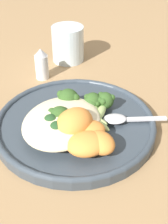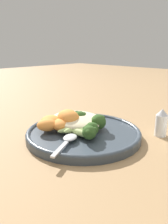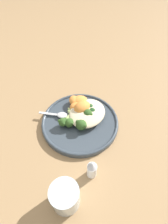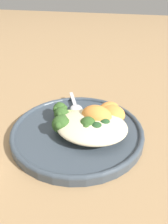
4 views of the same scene
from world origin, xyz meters
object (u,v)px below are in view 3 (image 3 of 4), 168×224
Objects in this scene: sweet_potato_chunk_1 at (81,107)px; plate at (80,122)px; broccoli_stalk_6 at (85,114)px; sweet_potato_chunk_3 at (77,107)px; sweet_potato_chunk_2 at (74,101)px; kale_tuft at (90,110)px; quinoa_mound at (87,113)px; spoon at (60,115)px; water_glass at (65,197)px; salt_shaker at (92,169)px; sweet_potato_chunk_0 at (80,101)px; broccoli_stalk_4 at (79,119)px; broccoli_stalk_0 at (64,121)px; broccoli_stalk_1 at (70,121)px; broccoli_stalk_5 at (80,116)px; broccoli_stalk_2 at (71,119)px; broccoli_stalk_3 at (79,122)px.

plate is at bearing 28.53° from sweet_potato_chunk_1.
sweet_potato_chunk_3 is (-0.01, -0.05, -0.00)m from broccoli_stalk_6.
sweet_potato_chunk_2 is 1.04× the size of kale_tuft.
quinoa_mound reaches higher than spoon.
salt_shaker is (-0.11, 0.02, -0.01)m from water_glass.
sweet_potato_chunk_1 is 1.37× the size of kale_tuft.
sweet_potato_chunk_1 is at bearing -156.42° from spoon.
plate is at bearing -12.46° from kale_tuft.
sweet_potato_chunk_1 reaches higher than sweet_potato_chunk_0.
sweet_potato_chunk_3 is (-0.04, -0.04, 0.00)m from broccoli_stalk_4.
broccoli_stalk_1 is (-0.01, 0.01, -0.00)m from broccoli_stalk_0.
salt_shaker is at bearing 127.36° from spoon.
sweet_potato_chunk_3 is (-0.04, -0.04, 0.03)m from plate.
spoon is (0.09, -0.01, -0.01)m from sweet_potato_chunk_2.
broccoli_stalk_5 is at bearing -22.08° from kale_tuft.
sweet_potato_chunk_0 reaches higher than sweet_potato_chunk_3.
salt_shaker is at bearing -51.80° from broccoli_stalk_5.
sweet_potato_chunk_3 is (0.03, 0.01, -0.00)m from sweet_potato_chunk_0.
spoon is at bearing -151.84° from broccoli_stalk_4.
water_glass is (0.20, 0.17, 0.01)m from broccoli_stalk_0.
broccoli_stalk_1 is 0.87× the size of water_glass.
broccoli_stalk_2 is 1.48× the size of sweet_potato_chunk_2.
water_glass is at bearing -36.76° from broccoli_stalk_3.
broccoli_stalk_2 is 0.10m from sweet_potato_chunk_0.
water_glass is (0.22, 0.21, 0.02)m from spoon.
sweet_potato_chunk_3 is at bearing 145.96° from broccoli_stalk_4.
spoon is at bearing -14.61° from sweet_potato_chunk_0.
quinoa_mound is at bearing 89.04° from broccoli_stalk_4.
plate is 0.08m from spoon.
broccoli_stalk_6 is at bearing -174.63° from spoon.
sweet_potato_chunk_2 reaches higher than sweet_potato_chunk_3.
kale_tuft is (-0.01, 0.05, 0.00)m from sweet_potato_chunk_3.
quinoa_mound is 0.04m from broccoli_stalk_4.
sweet_potato_chunk_2 is at bearing -124.38° from sweet_potato_chunk_3.
broccoli_stalk_3 reaches higher than broccoli_stalk_0.
spoon is 1.28× the size of water_glass.
sweet_potato_chunk_1 is 0.62× the size of spoon.
broccoli_stalk_2 is 1.20× the size of sweet_potato_chunk_0.
sweet_potato_chunk_2 is (-0.08, -0.08, -0.00)m from broccoli_stalk_3.
broccoli_stalk_1 reaches higher than sweet_potato_chunk_3.
broccoli_stalk_3 is (0.02, 0.01, 0.03)m from plate.
broccoli_stalk_6 is at bearing 52.53° from sweet_potato_chunk_0.
sweet_potato_chunk_1 is at bearing 44.99° from sweet_potato_chunk_0.
quinoa_mound reaches higher than sweet_potato_chunk_3.
sweet_potato_chunk_1 is 0.95× the size of salt_shaker.
broccoli_stalk_4 is 1.39× the size of broccoli_stalk_5.
sweet_potato_chunk_1 is (-0.07, 0.00, 0.01)m from broccoli_stalk_1.
broccoli_stalk_4 is 0.20m from salt_shaker.
spoon is (0.04, -0.07, -0.01)m from broccoli_stalk_5.
kale_tuft reaches higher than quinoa_mound.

